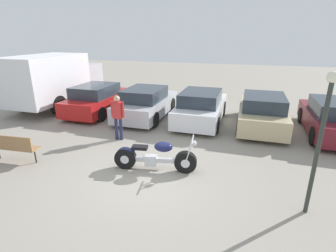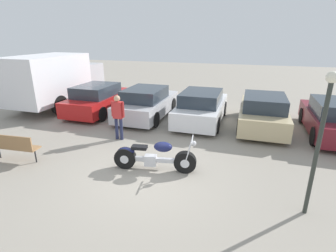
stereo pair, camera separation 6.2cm
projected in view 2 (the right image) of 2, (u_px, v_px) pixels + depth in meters
ground_plane at (147, 175)px, 7.31m from camera, size 60.00×60.00×0.00m
motorcycle at (154, 157)px, 7.48m from camera, size 2.38×0.75×1.04m
parked_car_red at (99, 99)px, 12.99m from camera, size 1.89×4.17×1.42m
parked_car_silver at (147, 103)px, 12.23m from camera, size 1.89×4.17×1.42m
parked_car_white at (202, 107)px, 11.56m from camera, size 1.89×4.17×1.42m
parked_car_champagne at (263, 112)px, 10.83m from camera, size 1.89×4.17×1.42m
parked_car_maroon at (334, 119)px, 9.95m from camera, size 1.89×4.17×1.42m
delivery_truck at (56, 79)px, 13.76m from camera, size 2.33×5.72×2.74m
park_bench at (13, 145)px, 7.95m from camera, size 1.55×0.51×0.89m
lamp_post at (321, 130)px, 5.15m from camera, size 0.22×0.22×3.09m
person_standing at (118, 114)px, 9.50m from camera, size 0.52×0.22×1.67m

